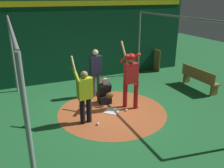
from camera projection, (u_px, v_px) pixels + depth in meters
name	position (u px, v px, depth m)	size (l,w,h in m)	color
ground_plane	(112.00, 111.00, 7.77)	(26.29, 26.29, 0.00)	#216633
dirt_circle	(112.00, 111.00, 7.77)	(3.49, 3.49, 0.01)	#AD562D
home_plate	(112.00, 111.00, 7.77)	(0.42, 0.42, 0.01)	white
batter	(131.00, 75.00, 7.68)	(0.68, 0.49, 2.18)	maroon
catcher	(105.00, 93.00, 8.24)	(0.58, 0.40, 0.94)	black
umpire	(96.00, 70.00, 8.65)	(0.22, 0.49, 1.76)	#4C4C51
visitor	(85.00, 94.00, 6.80)	(0.54, 0.53, 1.97)	black
back_wall	(79.00, 41.00, 10.29)	(0.23, 10.29, 3.38)	#0C3D26
cage_frame	(112.00, 48.00, 7.06)	(6.28, 5.45, 2.88)	gray
bat_rack	(156.00, 60.00, 11.93)	(0.70, 0.20, 1.05)	olive
bench	(199.00, 78.00, 9.54)	(1.78, 0.36, 0.85)	olive
baseball_0	(126.00, 110.00, 7.78)	(0.07, 0.07, 0.07)	white
baseball_1	(98.00, 124.00, 6.95)	(0.07, 0.07, 0.07)	white
baseball_2	(138.00, 106.00, 8.06)	(0.07, 0.07, 0.07)	white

